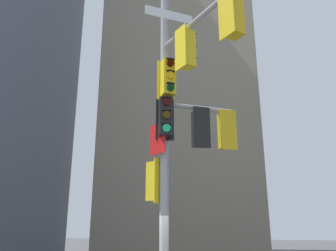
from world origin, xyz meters
The scene contains 2 objects.
building_mid_block centered at (-3.50, 22.49, 20.83)m, with size 12.92×12.92×41.65m, color tan.
signal_pole_assembly centered at (0.52, -0.18, 5.03)m, with size 2.85×3.53×8.81m.
Camera 1 is at (2.25, -8.49, 2.23)m, focal length 36.88 mm.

